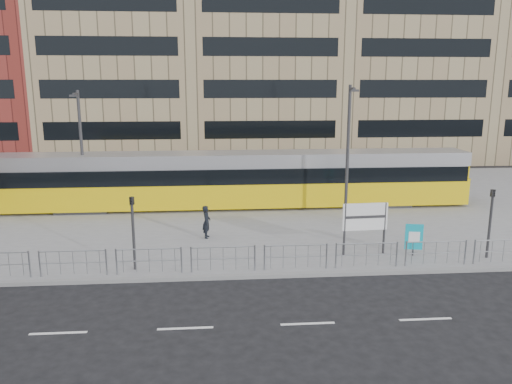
{
  "coord_description": "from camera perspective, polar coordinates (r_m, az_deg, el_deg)",
  "views": [
    {
      "loc": [
        -0.89,
        -18.9,
        7.77
      ],
      "look_at": [
        1.09,
        6.0,
        2.27
      ],
      "focal_mm": 35.0,
      "sensor_mm": 36.0,
      "label": 1
    }
  ],
  "objects": [
    {
      "name": "ground",
      "position": [
        20.46,
        -1.73,
        -9.9
      ],
      "size": [
        120.0,
        120.0,
        0.0
      ],
      "primitive_type": "plane",
      "color": "black",
      "rests_on": "ground"
    },
    {
      "name": "plaza",
      "position": [
        31.86,
        -2.81,
        -1.57
      ],
      "size": [
        64.0,
        24.0,
        0.15
      ],
      "primitive_type": "cube",
      "color": "gray",
      "rests_on": "ground"
    },
    {
      "name": "kerb",
      "position": [
        20.48,
        -1.74,
        -9.65
      ],
      "size": [
        64.0,
        0.25,
        0.17
      ],
      "primitive_type": "cube",
      "color": "gray",
      "rests_on": "ground"
    },
    {
      "name": "building_row",
      "position": [
        53.48,
        -2.01,
        17.93
      ],
      "size": [
        70.4,
        18.4,
        31.2
      ],
      "color": "maroon",
      "rests_on": "ground"
    },
    {
      "name": "pedestrian_barrier",
      "position": [
        20.76,
        3.74,
        -6.69
      ],
      "size": [
        32.07,
        0.07,
        1.1
      ],
      "color": "gray",
      "rests_on": "plaza"
    },
    {
      "name": "road_markings",
      "position": [
        16.91,
        2.47,
        -14.92
      ],
      "size": [
        62.0,
        0.12,
        0.01
      ],
      "primitive_type": "cube",
      "color": "white",
      "rests_on": "ground"
    },
    {
      "name": "tram",
      "position": [
        30.99,
        -2.27,
        1.42
      ],
      "size": [
        28.88,
        2.87,
        3.4
      ],
      "rotation": [
        0.0,
        0.0,
        0.0
      ],
      "color": "#DEBA0C",
      "rests_on": "plaza"
    },
    {
      "name": "station_sign",
      "position": [
        22.82,
        12.35,
        -3.04
      ],
      "size": [
        2.07,
        0.2,
        2.38
      ],
      "rotation": [
        0.0,
        0.0,
        0.05
      ],
      "color": "#2D2D30",
      "rests_on": "plaza"
    },
    {
      "name": "ad_panel",
      "position": [
        23.44,
        17.6,
        -4.96
      ],
      "size": [
        0.78,
        0.21,
        1.46
      ],
      "rotation": [
        0.0,
        0.0,
        -0.19
      ],
      "color": "#2D2D30",
      "rests_on": "plaza"
    },
    {
      "name": "pedestrian",
      "position": [
        25.0,
        -5.68,
        -3.41
      ],
      "size": [
        0.46,
        0.64,
        1.65
      ],
      "primitive_type": "imported",
      "rotation": [
        0.0,
        0.0,
        1.45
      ],
      "color": "black",
      "rests_on": "plaza"
    },
    {
      "name": "traffic_light_west",
      "position": [
        21.02,
        -13.9,
        -3.53
      ],
      "size": [
        0.23,
        0.25,
        3.1
      ],
      "rotation": [
        0.0,
        0.0,
        -0.41
      ],
      "color": "#2D2D30",
      "rests_on": "plaza"
    },
    {
      "name": "traffic_light_east",
      "position": [
        24.08,
        25.26,
        -2.34
      ],
      "size": [
        0.21,
        0.23,
        3.1
      ],
      "rotation": [
        0.0,
        0.0,
        0.24
      ],
      "color": "#2D2D30",
      "rests_on": "plaza"
    },
    {
      "name": "lamp_post_west",
      "position": [
        31.3,
        -19.34,
        5.01
      ],
      "size": [
        0.45,
        1.04,
        7.18
      ],
      "color": "#2D2D30",
      "rests_on": "plaza"
    },
    {
      "name": "lamp_post_east",
      "position": [
        27.95,
        10.49,
        5.02
      ],
      "size": [
        0.45,
        1.04,
        7.5
      ],
      "color": "#2D2D30",
      "rests_on": "plaza"
    }
  ]
}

